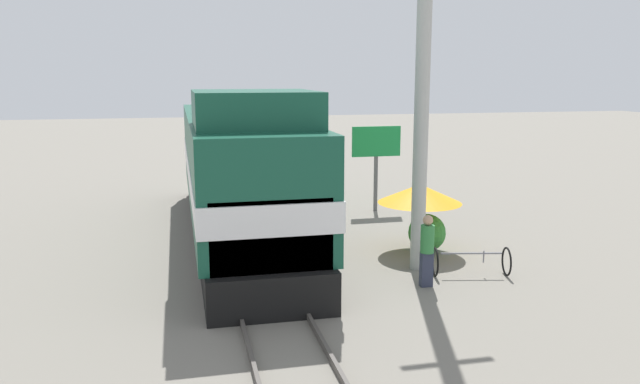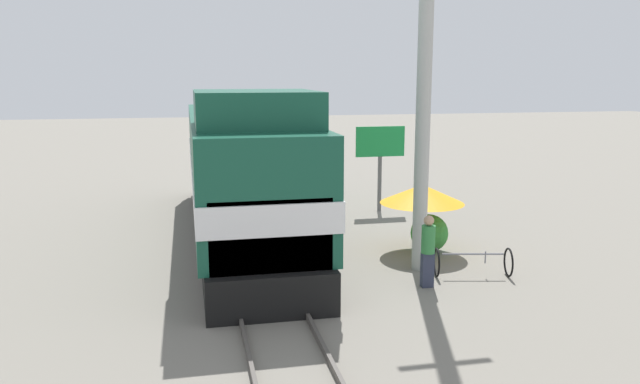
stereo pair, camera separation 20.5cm
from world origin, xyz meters
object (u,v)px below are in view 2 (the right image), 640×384
Objects in this scene: locomotive at (243,174)px; vendor_umbrella at (422,194)px; bicycle at (473,262)px; utility_pole at (424,76)px; billboard_sign at (380,148)px; person_bystander at (428,248)px.

locomotive reaches higher than vendor_umbrella.
utility_pole is at bearing 63.35° from bicycle.
billboard_sign is at bearing 81.01° from utility_pole.
utility_pole reaches higher than person_bystander.
utility_pole reaches higher than bicycle.
utility_pole is 4.99m from bicycle.
bicycle is at bearing -38.67° from utility_pole.
billboard_sign is (5.50, 3.00, 0.35)m from locomotive.
utility_pole is 5.59× the size of person_bystander.
locomotive is 7.40× the size of bicycle.
locomotive is at bearing 125.36° from person_bystander.
person_bystander is at bearing -102.79° from utility_pole.
locomotive is 4.65× the size of billboard_sign.
billboard_sign is 8.92m from person_bystander.
utility_pole is at bearing -98.99° from billboard_sign.
person_bystander reaches higher than bicycle.
person_bystander is at bearing 121.19° from bicycle.
vendor_umbrella reaches higher than person_bystander.
person_bystander is 0.89× the size of bicycle.
vendor_umbrella is (0.67, 1.59, -3.41)m from utility_pole.
utility_pole is 3.82m from vendor_umbrella.
person_bystander is (-0.32, -1.42, -4.16)m from utility_pole.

